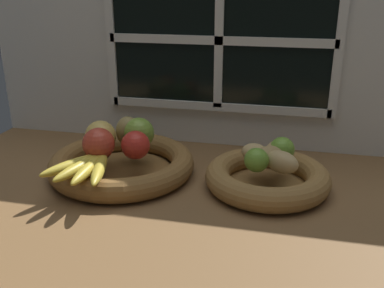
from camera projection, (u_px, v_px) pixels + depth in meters
The scene contains 16 objects.
ground_plane at pixel (198, 189), 107.02cm from camera, with size 140.00×90.00×3.00cm, color brown.
back_wall at pixel (220, 51), 123.81cm from camera, with size 140.00×4.60×55.00cm.
fruit_bowl_left at pixel (122, 164), 111.07cm from camera, with size 36.87×36.87×5.74cm.
fruit_bowl_right at pixel (267, 178), 103.53cm from camera, with size 29.59×29.59×5.74cm.
apple_green_back at pixel (139, 133), 112.42cm from camera, with size 7.96×7.96×7.96cm, color #7AA338.
apple_red_right at pixel (136, 145), 105.51cm from camera, with size 7.02×7.02×7.02cm, color red.
apple_red_front at pixel (99, 144), 105.18cm from camera, with size 7.84×7.84×7.84cm, color #CC422D.
apple_golden_left at pixel (101, 136), 110.42cm from camera, with size 7.85×7.85×7.85cm, color #DBB756.
pear_brown at pixel (128, 131), 113.99cm from camera, with size 6.30×5.85×7.85cm, color olive.
banana_bunch_front at pixel (86, 167), 98.68cm from camera, with size 15.85×18.52×2.70cm.
potato_small at pixel (282, 162), 98.09cm from camera, with size 8.24×4.60×5.12cm, color tan.
potato_back at pixel (278, 151), 105.11cm from camera, with size 8.32×5.78×4.75cm, color tan.
potato_oblong at pixel (254, 152), 104.90cm from camera, with size 6.37×5.24×4.24cm, color tan.
potato_large at pixel (269, 156), 101.60cm from camera, with size 7.85×5.41×4.86cm, color #A38451.
lime_near at pixel (256, 160), 98.55cm from camera, with size 5.62×5.62×5.62cm, color #6B9E33.
lime_far at pixel (282, 149), 104.22cm from camera, with size 6.02×6.02×6.02cm, color #6B9E33.
Camera 1 is at (19.74, -94.13, 46.79)cm, focal length 40.80 mm.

